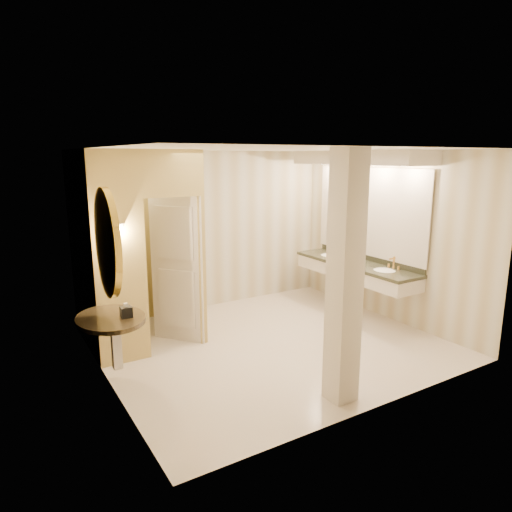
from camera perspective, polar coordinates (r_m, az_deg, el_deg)
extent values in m
plane|color=beige|center=(6.62, 1.85, -10.87)|extent=(4.50, 4.50, 0.00)
plane|color=white|center=(6.08, 2.03, 13.20)|extent=(4.50, 4.50, 0.00)
cube|color=beige|center=(7.93, -6.03, 3.15)|extent=(4.50, 0.02, 2.70)
cube|color=beige|center=(4.72, 15.41, -3.59)|extent=(4.50, 0.02, 2.70)
cube|color=beige|center=(5.35, -18.68, -1.94)|extent=(0.02, 4.00, 2.70)
cube|color=beige|center=(7.66, 16.17, 2.40)|extent=(0.02, 4.00, 2.70)
cube|color=#DAC772|center=(6.94, -9.33, 1.73)|extent=(0.10, 1.50, 2.70)
cube|color=#DAC772|center=(5.89, -16.71, -0.52)|extent=(0.65, 0.10, 2.70)
cube|color=#DAC772|center=(5.98, -10.52, 10.14)|extent=(0.80, 0.10, 0.60)
cube|color=beige|center=(6.51, -9.83, -1.69)|extent=(0.55, 0.65, 2.10)
cylinder|color=gold|center=(5.79, -16.65, 1.28)|extent=(0.03, 0.03, 0.30)
cone|color=beige|center=(5.75, -16.77, 3.24)|extent=(0.14, 0.14, 0.14)
cube|color=beige|center=(7.85, 12.27, -1.79)|extent=(0.60, 2.38, 0.24)
cube|color=black|center=(7.82, 12.31, -0.93)|extent=(0.64, 2.42, 0.05)
cube|color=black|center=(8.00, 13.79, -0.20)|extent=(0.03, 2.38, 0.10)
ellipsoid|color=white|center=(7.39, 15.74, -2.06)|extent=(0.40, 0.44, 0.15)
cylinder|color=gold|center=(7.50, 16.84, -0.88)|extent=(0.03, 0.03, 0.22)
ellipsoid|color=white|center=(8.29, 9.24, -0.20)|extent=(0.40, 0.44, 0.15)
cylinder|color=gold|center=(8.39, 10.31, 0.82)|extent=(0.03, 0.03, 0.22)
cube|color=white|center=(7.87, 14.05, 5.35)|extent=(0.03, 2.38, 1.40)
cube|color=beige|center=(7.62, 12.92, 11.91)|extent=(0.75, 2.58, 0.22)
cylinder|color=black|center=(5.34, -17.70, -7.49)|extent=(0.92, 0.92, 0.05)
cube|color=beige|center=(5.46, -17.08, -10.40)|extent=(0.10, 0.10, 0.60)
cylinder|color=gold|center=(5.13, -18.11, 1.52)|extent=(0.07, 0.92, 0.92)
cylinder|color=white|center=(5.14, -17.67, 1.57)|extent=(0.02, 0.74, 0.74)
cube|color=beige|center=(4.85, 11.03, -2.94)|extent=(0.28, 0.28, 2.70)
cube|color=black|center=(5.25, -15.92, -6.74)|extent=(0.12, 0.12, 0.12)
imported|color=white|center=(7.31, -15.82, -5.64)|extent=(0.60, 0.88, 0.82)
imported|color=beige|center=(7.81, 11.41, -0.17)|extent=(0.09, 0.09, 0.15)
imported|color=silver|center=(7.96, 11.21, -0.02)|extent=(0.12, 0.12, 0.12)
imported|color=#C6B28C|center=(7.73, 11.94, -0.18)|extent=(0.08, 0.08, 0.18)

